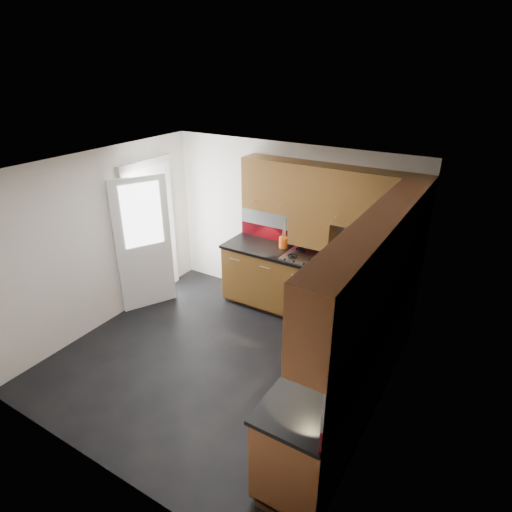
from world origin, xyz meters
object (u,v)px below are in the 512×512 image
Objects in this scene: gas_hob at (306,257)px; food_processor at (377,299)px; utensil_pot at (284,241)px; toaster at (397,267)px.

gas_hob is 1.98× the size of food_processor.
toaster is at bearing -0.22° from utensil_pot.
utensil_pot is 1.91m from food_processor.
food_processor is (0.03, -0.97, 0.04)m from toaster.
utensil_pot reaches higher than food_processor.
food_processor is at bearing -30.62° from utensil_pot.
food_processor is at bearing -88.46° from toaster.
food_processor reaches higher than gas_hob.
food_processor is (1.21, -0.83, 0.12)m from gas_hob.
gas_hob is at bearing -173.44° from toaster.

